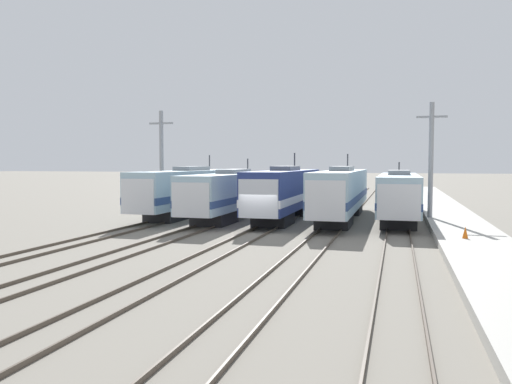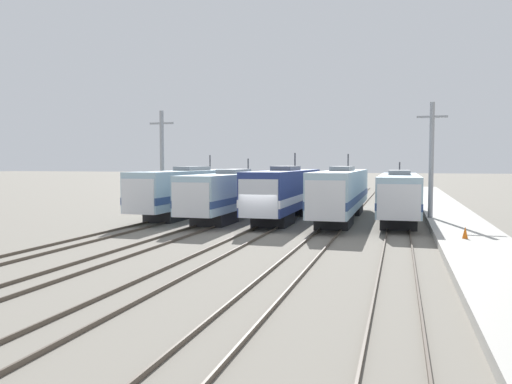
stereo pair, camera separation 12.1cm
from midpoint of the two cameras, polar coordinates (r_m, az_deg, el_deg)
ground_plane at (r=32.71m, az=0.50°, el=-4.63°), size 400.00×400.00×0.00m
rail_pair_far_left at (r=36.03m, az=-13.04°, el=-3.86°), size 1.50×120.00×0.15m
rail_pair_center_left at (r=34.12m, az=-6.60°, el=-4.19°), size 1.51×120.00×0.15m
rail_pair_center at (r=32.70m, az=0.50°, el=-4.50°), size 1.51×120.00×0.15m
rail_pair_center_right at (r=31.81m, az=8.12°, el=-4.75°), size 1.51×120.00×0.15m
rail_pair_far_right at (r=31.51m, az=16.04°, el=-4.93°), size 1.50×120.00×0.15m
locomotive_far_left at (r=43.74m, az=-7.42°, el=0.22°), size 2.78×19.18×5.29m
locomotive_center_left at (r=40.67m, az=-2.68°, el=-0.13°), size 2.91×17.96×4.93m
locomotive_center at (r=39.52m, az=3.35°, el=-0.05°), size 2.93×16.29×5.40m
locomotive_center_right at (r=39.93m, az=9.84°, el=-0.07°), size 2.76×19.47×5.33m
locomotive_far_right at (r=39.81m, az=16.12°, el=-0.36°), size 2.92×16.28×4.61m
catenary_tower_left at (r=44.58m, az=-10.61°, el=3.50°), size 2.23×0.36×9.09m
catenary_tower_right at (r=39.88m, az=19.49°, el=3.39°), size 2.23×0.36×9.09m
platform at (r=31.75m, az=23.38°, el=-4.77°), size 4.00×120.00×0.41m
traffic_cone at (r=29.61m, az=22.90°, el=-4.28°), size 0.31×0.31×0.66m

